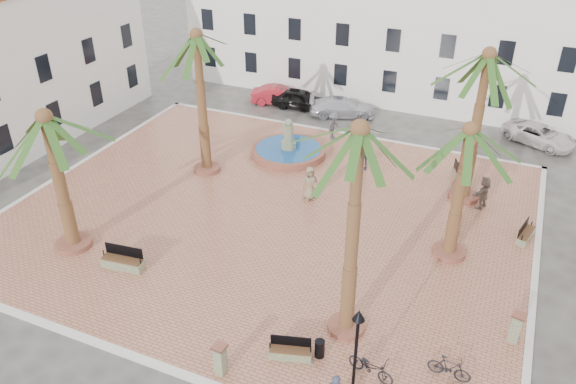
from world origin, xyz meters
name	(u,v)px	position (x,y,z in m)	size (l,w,h in m)	color
ground	(271,214)	(0.00, 0.00, 0.00)	(120.00, 120.00, 0.00)	#56544F
plaza	(271,213)	(0.00, 0.00, 0.07)	(26.00, 22.00, 0.15)	#B87256
kerb_n	(339,133)	(0.00, 11.00, 0.08)	(26.30, 0.30, 0.16)	silver
kerb_s	(145,360)	(0.00, -11.00, 0.08)	(26.30, 0.30, 0.16)	silver
kerb_e	(535,276)	(13.00, 0.00, 0.08)	(0.30, 22.30, 0.16)	silver
kerb_w	(76,167)	(-13.00, 0.00, 0.08)	(0.30, 22.30, 0.16)	silver
building_north	(380,32)	(0.00, 19.99, 4.77)	(30.40, 7.40, 9.50)	white
fountain	(289,150)	(-1.79, 6.51, 0.48)	(4.65, 4.65, 2.40)	#9B5541
palm_nw	(197,51)	(-5.41, 2.68, 7.32)	(5.10, 5.10, 8.39)	#9B5541
palm_sw	(49,136)	(-7.35, -6.43, 5.91)	(5.53, 5.53, 7.01)	#9B5541
palm_s	(358,153)	(6.32, -6.53, 7.85)	(4.78, 4.78, 8.89)	#9B5541
palm_e	(467,147)	(9.18, 0.02, 5.70)	(5.08, 5.08, 6.70)	#9B5541
palm_ne	(486,72)	(9.04, 5.49, 7.24)	(5.25, 5.25, 8.34)	#9B5541
bench_s	(123,262)	(-4.14, -6.86, 0.44)	(2.03, 0.83, 1.04)	gray
bench_se	(290,352)	(4.89, -8.75, 0.39)	(1.68, 0.91, 0.85)	gray
bench_e	(526,235)	(12.38, 2.73, 0.39)	(0.85, 1.67, 0.84)	gray
bench_ne	(460,176)	(8.58, 7.39, 0.43)	(1.17, 1.97, 1.00)	gray
lamppost_s	(357,339)	(7.52, -9.45, 2.74)	(0.42, 0.42, 3.83)	black
lamppost_e	(463,181)	(9.13, 2.00, 3.01)	(0.46, 0.46, 4.23)	black
bollard_se	(220,359)	(2.90, -10.40, 0.83)	(0.51, 0.51, 1.31)	gray
bollard_n	(364,138)	(2.23, 9.28, 0.82)	(0.46, 0.46, 1.30)	gray
bollard_e	(516,327)	(12.40, -4.59, 0.84)	(0.57, 0.57, 1.34)	gray
litter_bin	(320,349)	(5.87, -8.27, 0.52)	(0.38, 0.38, 0.74)	black
bicycle_a	(371,367)	(7.87, -8.44, 0.62)	(0.63, 1.80, 0.94)	black
bicycle_b	(449,368)	(10.41, -7.39, 0.61)	(0.44, 1.54, 0.93)	black
pedestrian_fountain_a	(310,183)	(1.38, 2.08, 1.11)	(0.94, 0.61, 1.92)	#877657
pedestrian_fountain_b	(364,155)	(3.02, 6.62, 1.06)	(1.06, 0.44, 1.82)	#33445A
pedestrian_north	(333,126)	(-0.03, 9.83, 1.06)	(1.18, 0.68, 1.82)	#4A4A50
pedestrian_east	(484,192)	(10.05, 4.90, 1.05)	(1.67, 0.53, 1.80)	#78655B
car_black	(301,99)	(-4.15, 14.22, 0.73)	(1.73, 4.29, 1.46)	black
car_red	(279,95)	(-5.98, 14.38, 0.69)	(1.46, 4.19, 1.38)	#AD1F2A
car_silver	(342,107)	(-0.83, 14.06, 0.68)	(1.92, 4.72, 1.37)	silver
car_white	(539,135)	(12.45, 14.72, 0.65)	(2.14, 4.65, 1.29)	silver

